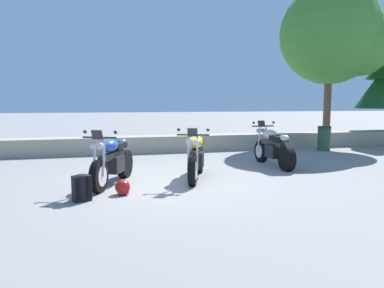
{
  "coord_description": "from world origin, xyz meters",
  "views": [
    {
      "loc": [
        -1.5,
        -7.57,
        1.67
      ],
      "look_at": [
        0.87,
        1.2,
        0.65
      ],
      "focal_mm": 34.18,
      "sensor_mm": 36.0,
      "label": 1
    }
  ],
  "objects_px": {
    "motorcycle_blue_near_left": "(112,161)",
    "motorcycle_yellow_centre": "(196,157)",
    "trash_bin": "(324,138)",
    "rider_backpack": "(82,187)",
    "leafy_tree_mid_left": "(336,36)",
    "rider_helmet": "(123,187)",
    "motorcycle_silver_far_right": "(273,148)"
  },
  "relations": [
    {
      "from": "rider_backpack",
      "to": "trash_bin",
      "type": "height_order",
      "value": "trash_bin"
    },
    {
      "from": "motorcycle_blue_near_left",
      "to": "rider_backpack",
      "type": "xyz_separation_m",
      "value": [
        -0.58,
        -1.16,
        -0.24
      ]
    },
    {
      "from": "motorcycle_yellow_centre",
      "to": "trash_bin",
      "type": "distance_m",
      "value": 6.63
    },
    {
      "from": "motorcycle_silver_far_right",
      "to": "leafy_tree_mid_left",
      "type": "height_order",
      "value": "leafy_tree_mid_left"
    },
    {
      "from": "motorcycle_yellow_centre",
      "to": "rider_helmet",
      "type": "distance_m",
      "value": 2.0
    },
    {
      "from": "motorcycle_silver_far_right",
      "to": "leafy_tree_mid_left",
      "type": "relative_size",
      "value": 0.37
    },
    {
      "from": "rider_backpack",
      "to": "rider_helmet",
      "type": "bearing_deg",
      "value": 19.32
    },
    {
      "from": "motorcycle_blue_near_left",
      "to": "rider_helmet",
      "type": "bearing_deg",
      "value": -81.56
    },
    {
      "from": "motorcycle_yellow_centre",
      "to": "trash_bin",
      "type": "relative_size",
      "value": 2.3
    },
    {
      "from": "motorcycle_silver_far_right",
      "to": "leafy_tree_mid_left",
      "type": "bearing_deg",
      "value": 39.16
    },
    {
      "from": "motorcycle_yellow_centre",
      "to": "leafy_tree_mid_left",
      "type": "relative_size",
      "value": 0.35
    },
    {
      "from": "leafy_tree_mid_left",
      "to": "trash_bin",
      "type": "xyz_separation_m",
      "value": [
        -1.2,
        -1.2,
        -3.77
      ]
    },
    {
      "from": "motorcycle_blue_near_left",
      "to": "rider_helmet",
      "type": "relative_size",
      "value": 6.95
    },
    {
      "from": "rider_helmet",
      "to": "leafy_tree_mid_left",
      "type": "relative_size",
      "value": 0.05
    },
    {
      "from": "motorcycle_blue_near_left",
      "to": "motorcycle_yellow_centre",
      "type": "height_order",
      "value": "same"
    },
    {
      "from": "rider_backpack",
      "to": "trash_bin",
      "type": "bearing_deg",
      "value": 30.42
    },
    {
      "from": "motorcycle_silver_far_right",
      "to": "rider_backpack",
      "type": "xyz_separation_m",
      "value": [
        -4.81,
        -2.31,
        -0.24
      ]
    },
    {
      "from": "motorcycle_silver_far_right",
      "to": "trash_bin",
      "type": "bearing_deg",
      "value": 36.67
    },
    {
      "from": "motorcycle_blue_near_left",
      "to": "rider_backpack",
      "type": "distance_m",
      "value": 1.32
    },
    {
      "from": "motorcycle_silver_far_right",
      "to": "motorcycle_yellow_centre",
      "type": "bearing_deg",
      "value": -156.8
    },
    {
      "from": "leafy_tree_mid_left",
      "to": "motorcycle_yellow_centre",
      "type": "bearing_deg",
      "value": -145.85
    },
    {
      "from": "motorcycle_blue_near_left",
      "to": "motorcycle_yellow_centre",
      "type": "relative_size",
      "value": 0.98
    },
    {
      "from": "motorcycle_yellow_centre",
      "to": "rider_helmet",
      "type": "bearing_deg",
      "value": -148.54
    },
    {
      "from": "motorcycle_yellow_centre",
      "to": "leafy_tree_mid_left",
      "type": "distance_m",
      "value": 9.08
    },
    {
      "from": "motorcycle_yellow_centre",
      "to": "leafy_tree_mid_left",
      "type": "height_order",
      "value": "leafy_tree_mid_left"
    },
    {
      "from": "motorcycle_silver_far_right",
      "to": "rider_helmet",
      "type": "bearing_deg",
      "value": -153.27
    },
    {
      "from": "motorcycle_blue_near_left",
      "to": "motorcycle_silver_far_right",
      "type": "relative_size",
      "value": 0.94
    },
    {
      "from": "motorcycle_silver_far_right",
      "to": "rider_helmet",
      "type": "xyz_separation_m",
      "value": [
        -4.09,
        -2.06,
        -0.35
      ]
    },
    {
      "from": "motorcycle_blue_near_left",
      "to": "leafy_tree_mid_left",
      "type": "height_order",
      "value": "leafy_tree_mid_left"
    },
    {
      "from": "motorcycle_yellow_centre",
      "to": "motorcycle_silver_far_right",
      "type": "height_order",
      "value": "same"
    },
    {
      "from": "motorcycle_silver_far_right",
      "to": "trash_bin",
      "type": "relative_size",
      "value": 2.4
    },
    {
      "from": "motorcycle_yellow_centre",
      "to": "trash_bin",
      "type": "xyz_separation_m",
      "value": [
        5.66,
        3.45,
        -0.05
      ]
    }
  ]
}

